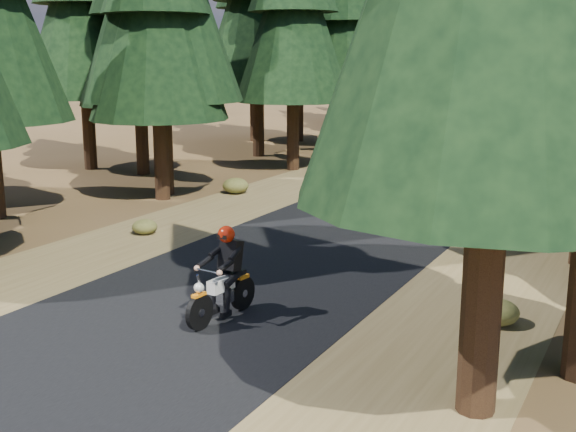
# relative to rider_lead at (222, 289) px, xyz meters

# --- Properties ---
(ground) EXTENTS (120.00, 120.00, 0.00)m
(ground) POSITION_rel_rider_lead_xyz_m (-0.71, 2.41, -0.58)
(ground) COLOR #483419
(ground) RESTS_ON ground
(road) EXTENTS (6.00, 100.00, 0.01)m
(road) POSITION_rel_rider_lead_xyz_m (-0.71, 7.41, -0.57)
(road) COLOR black
(road) RESTS_ON ground
(shoulder_l) EXTENTS (3.20, 100.00, 0.01)m
(shoulder_l) POSITION_rel_rider_lead_xyz_m (-5.31, 7.41, -0.58)
(shoulder_l) COLOR brown
(shoulder_l) RESTS_ON ground
(shoulder_r) EXTENTS (3.20, 100.00, 0.01)m
(shoulder_r) POSITION_rel_rider_lead_xyz_m (3.89, 7.41, -0.58)
(shoulder_r) COLOR brown
(shoulder_r) RESTS_ON ground
(understory_shrubs) EXTENTS (15.71, 30.84, 0.64)m
(understory_shrubs) POSITION_rel_rider_lead_xyz_m (0.67, 10.78, -0.32)
(understory_shrubs) COLOR #474C1E
(understory_shrubs) RESTS_ON ground
(rider_lead) EXTENTS (0.76, 1.98, 1.72)m
(rider_lead) POSITION_rel_rider_lead_xyz_m (0.00, 0.00, 0.00)
(rider_lead) COLOR beige
(rider_lead) RESTS_ON road
(rider_follow) EXTENTS (1.08, 1.75, 1.50)m
(rider_follow) POSITION_rel_rider_lead_xyz_m (-1.35, 9.75, -0.07)
(rider_follow) COLOR #A2220A
(rider_follow) RESTS_ON road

